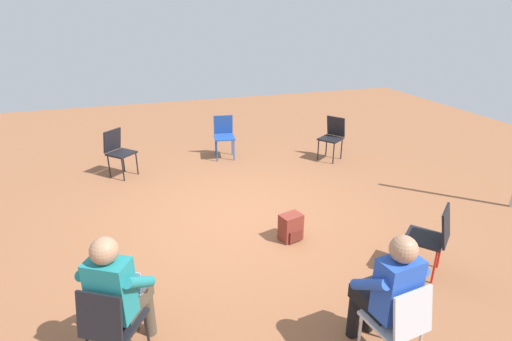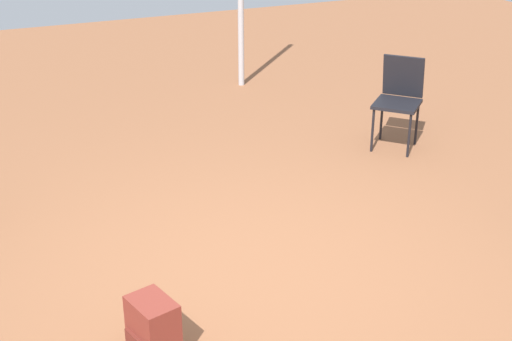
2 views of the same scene
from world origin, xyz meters
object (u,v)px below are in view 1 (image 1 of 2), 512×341
at_px(chair_southwest, 110,323).
at_px(chair_north, 224,134).
at_px(backpack_near_laptop_user, 291,229).
at_px(person_with_laptop, 118,289).
at_px(person_in_blue, 388,288).
at_px(chair_northwest, 118,149).
at_px(chair_northeast, 333,135).
at_px(chair_south, 399,320).
at_px(chair_southeast, 432,235).

bearing_deg(chair_southwest, chair_north, 96.91).
xyz_separation_m(chair_southwest, backpack_near_laptop_user, (2.18, 1.44, -0.34)).
distance_m(person_with_laptop, person_in_blue, 2.22).
xyz_separation_m(chair_northwest, chair_north, (2.03, 0.37, 0.00)).
distance_m(chair_north, chair_northeast, 2.17).
relative_size(chair_north, chair_south, 1.00).
bearing_deg(chair_southwest, person_in_blue, 17.13).
xyz_separation_m(person_with_laptop, backpack_near_laptop_user, (2.09, 1.30, -0.53)).
xyz_separation_m(chair_northwest, backpack_near_laptop_user, (2.10, -2.97, -0.34)).
xyz_separation_m(chair_north, chair_northeast, (2.03, -0.77, 0.00)).
bearing_deg(chair_south, chair_northeast, 60.57).
xyz_separation_m(chair_northeast, person_in_blue, (-1.93, -4.55, 0.20)).
bearing_deg(person_in_blue, chair_north, 83.71).
bearing_deg(chair_northwest, chair_northeast, 130.77).
height_order(person_in_blue, backpack_near_laptop_user, person_in_blue).
height_order(chair_northwest, chair_southwest, same).
height_order(chair_southeast, person_with_laptop, person_with_laptop).
bearing_deg(chair_southeast, chair_southwest, 145.55).
relative_size(chair_south, chair_northeast, 1.00).
bearing_deg(chair_north, person_with_laptop, 75.18).
xyz_separation_m(chair_northeast, person_with_laptop, (-4.05, -3.87, 0.20)).
bearing_deg(person_in_blue, chair_northeast, 59.62).
relative_size(chair_south, person_in_blue, 0.69).
distance_m(chair_southwest, person_with_laptop, 0.26).
height_order(chair_north, backpack_near_laptop_user, chair_north).
xyz_separation_m(chair_south, person_in_blue, (-0.02, 0.17, 0.20)).
height_order(chair_north, person_with_laptop, person_with_laptop).
xyz_separation_m(chair_southeast, person_with_laptop, (-3.31, -0.15, 0.20)).
bearing_deg(chair_southeast, chair_south, -179.02).
xyz_separation_m(chair_southwest, person_with_laptop, (0.09, 0.15, 0.20)).
distance_m(chair_south, person_with_laptop, 2.31).
bearing_deg(chair_north, backpack_near_laptop_user, 99.96).
relative_size(chair_northwest, backpack_near_laptop_user, 2.36).
relative_size(chair_northeast, person_in_blue, 0.69).
relative_size(chair_northwest, chair_north, 1.00).
height_order(chair_northwest, chair_northeast, same).
bearing_deg(chair_northeast, chair_southeast, 134.36).
height_order(chair_south, person_in_blue, person_in_blue).
bearing_deg(chair_southeast, chair_north, 66.53).
bearing_deg(backpack_near_laptop_user, chair_northeast, 52.66).
bearing_deg(chair_southwest, chair_northwest, 119.68).
distance_m(chair_southeast, chair_southwest, 3.41).
bearing_deg(chair_northwest, chair_southeast, 85.29).
relative_size(chair_north, backpack_near_laptop_user, 2.36).
bearing_deg(chair_southwest, chair_south, 13.30).
relative_size(chair_northeast, backpack_near_laptop_user, 2.36).
bearing_deg(backpack_near_laptop_user, chair_north, 91.22).
bearing_deg(chair_northeast, backpack_near_laptop_user, 108.37).
xyz_separation_m(chair_north, backpack_near_laptop_user, (0.07, -3.34, -0.34)).
bearing_deg(backpack_near_laptop_user, chair_northwest, 125.24).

